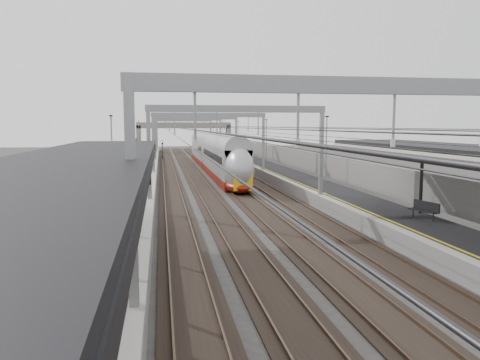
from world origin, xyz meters
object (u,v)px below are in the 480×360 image
object	(u,v)px
bench	(425,208)
signal_green	(162,146)
train	(214,157)
overbridge	(184,129)

from	to	relation	value
bench	signal_green	distance (m)	64.22
train	signal_green	world-z (taller)	train
train	signal_green	size ratio (longest dim) A/B	13.86
bench	signal_green	world-z (taller)	signal_green
overbridge	train	bearing A→B (deg)	-88.26
bench	signal_green	size ratio (longest dim) A/B	0.56
overbridge	signal_green	xyz separation A→B (m)	(-5.20, -25.09, -2.89)
bench	train	bearing A→B (deg)	100.99
signal_green	overbridge	bearing A→B (deg)	78.29
overbridge	train	size ratio (longest dim) A/B	0.46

